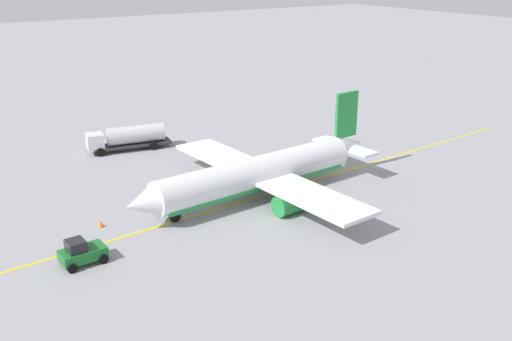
# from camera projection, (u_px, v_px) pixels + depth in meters

# --- Properties ---
(ground_plane) EXTENTS (400.00, 400.00, 0.00)m
(ground_plane) POSITION_uv_depth(u_px,v_px,m) (256.00, 197.00, 60.68)
(ground_plane) COLOR #939399
(airplane) EXTENTS (30.46, 28.07, 9.45)m
(airplane) POSITION_uv_depth(u_px,v_px,m) (260.00, 174.00, 60.11)
(airplane) COLOR white
(airplane) RESTS_ON ground
(fuel_tanker) EXTENTS (10.93, 4.44, 3.15)m
(fuel_tanker) POSITION_uv_depth(u_px,v_px,m) (128.00, 137.00, 75.21)
(fuel_tanker) COLOR #2D2D33
(fuel_tanker) RESTS_ON ground
(pushback_tug) EXTENTS (3.69, 2.46, 2.20)m
(pushback_tug) POSITION_uv_depth(u_px,v_px,m) (81.00, 252.00, 47.19)
(pushback_tug) COLOR #196B28
(pushback_tug) RESTS_ON ground
(refueling_worker) EXTENTS (0.61, 0.51, 1.71)m
(refueling_worker) POSITION_uv_depth(u_px,v_px,m) (200.00, 147.00, 74.37)
(refueling_worker) COLOR navy
(refueling_worker) RESTS_ON ground
(safety_cone_nose) EXTENTS (0.53, 0.53, 0.59)m
(safety_cone_nose) POSITION_uv_depth(u_px,v_px,m) (101.00, 224.00, 53.90)
(safety_cone_nose) COLOR #F2590F
(safety_cone_nose) RESTS_ON ground
(taxi_line_marking) EXTENTS (87.04, 5.84, 0.01)m
(taxi_line_marking) POSITION_uv_depth(u_px,v_px,m) (256.00, 197.00, 60.68)
(taxi_line_marking) COLOR yellow
(taxi_line_marking) RESTS_ON ground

